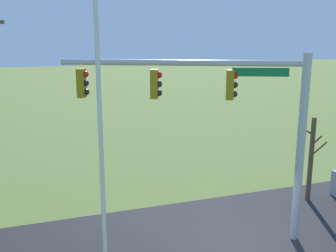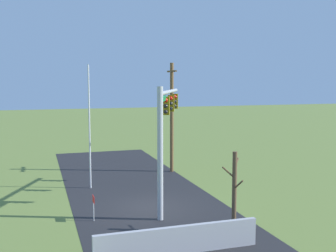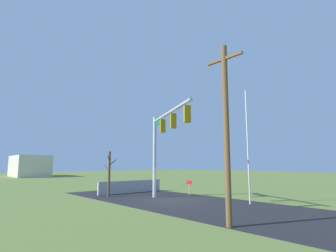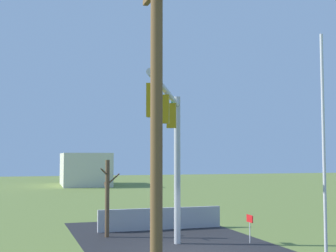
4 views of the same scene
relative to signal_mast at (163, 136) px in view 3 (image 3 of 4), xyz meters
name	(u,v)px [view 3 (image 3 of 4)]	position (x,y,z in m)	size (l,w,h in m)	color
ground_plane	(171,200)	(0.20, -0.97, -4.62)	(160.00, 160.00, 0.00)	olive
road_surface	(215,207)	(-3.80, -0.97, -4.62)	(28.00, 8.00, 0.01)	#232326
sidewalk_corner	(147,196)	(3.28, -1.03, -4.62)	(6.00, 6.00, 0.01)	#B7B5AD
retaining_fence	(131,187)	(6.30, -1.50, -4.07)	(0.20, 6.56, 1.11)	#A8A8AD
signal_mast	(163,136)	(0.00, 0.00, 0.00)	(7.44, 3.50, 6.39)	#B2B5BA
flagpole	(248,146)	(-4.69, -3.46, -0.81)	(0.10, 0.10, 7.62)	silver
utility_pole	(226,129)	(-7.62, 2.82, -0.50)	(1.90, 0.26, 7.92)	brown
bare_tree	(109,173)	(4.88, 1.56, -2.76)	(1.27, 1.02, 3.61)	brown
open_sign	(189,184)	(1.47, -4.09, -3.72)	(0.56, 0.04, 1.22)	silver
distant_building	(29,166)	(46.84, -2.99, -2.47)	(11.80, 6.11, 4.31)	beige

